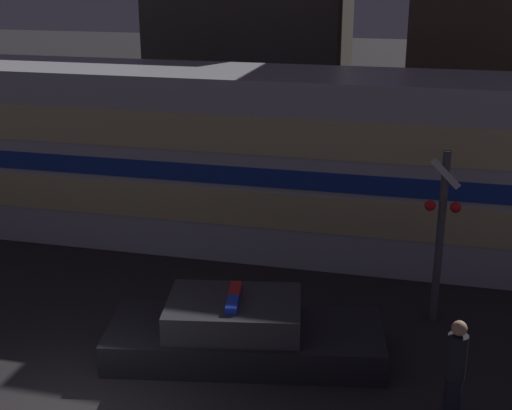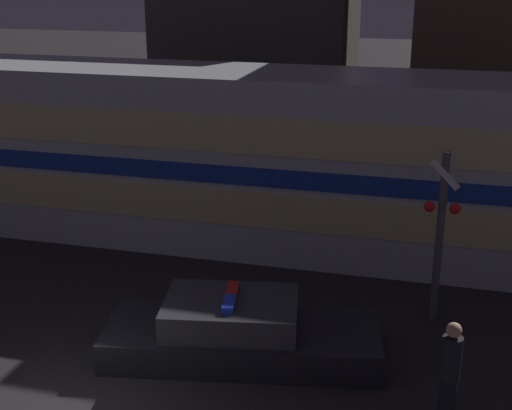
{
  "view_description": "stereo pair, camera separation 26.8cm",
  "coord_description": "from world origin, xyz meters",
  "px_view_note": "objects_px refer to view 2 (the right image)",
  "views": [
    {
      "loc": [
        5.12,
        -7.87,
        6.71
      ],
      "look_at": [
        1.74,
        5.68,
        1.93
      ],
      "focal_mm": 50.0,
      "sensor_mm": 36.0,
      "label": 1
    },
    {
      "loc": [
        5.38,
        -7.81,
        6.71
      ],
      "look_at": [
        1.74,
        5.68,
        1.93
      ],
      "focal_mm": 50.0,
      "sensor_mm": 36.0,
      "label": 2
    }
  ],
  "objects_px": {
    "pedestrian": "(449,375)",
    "crossing_signal_near": "(440,232)",
    "police_car": "(239,333)",
    "train": "(266,160)"
  },
  "relations": [
    {
      "from": "train",
      "to": "police_car",
      "type": "xyz_separation_m",
      "value": [
        0.88,
        -5.39,
        -1.7
      ]
    },
    {
      "from": "train",
      "to": "crossing_signal_near",
      "type": "bearing_deg",
      "value": -37.2
    },
    {
      "from": "pedestrian",
      "to": "crossing_signal_near",
      "type": "bearing_deg",
      "value": 94.89
    },
    {
      "from": "police_car",
      "to": "pedestrian",
      "type": "height_order",
      "value": "pedestrian"
    },
    {
      "from": "train",
      "to": "pedestrian",
      "type": "height_order",
      "value": "train"
    },
    {
      "from": "train",
      "to": "police_car",
      "type": "height_order",
      "value": "train"
    },
    {
      "from": "train",
      "to": "pedestrian",
      "type": "bearing_deg",
      "value": -55.86
    },
    {
      "from": "police_car",
      "to": "pedestrian",
      "type": "xyz_separation_m",
      "value": [
        3.6,
        -1.23,
        0.48
      ]
    },
    {
      "from": "pedestrian",
      "to": "crossing_signal_near",
      "type": "distance_m",
      "value": 3.58
    },
    {
      "from": "police_car",
      "to": "pedestrian",
      "type": "bearing_deg",
      "value": -29.23
    }
  ]
}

